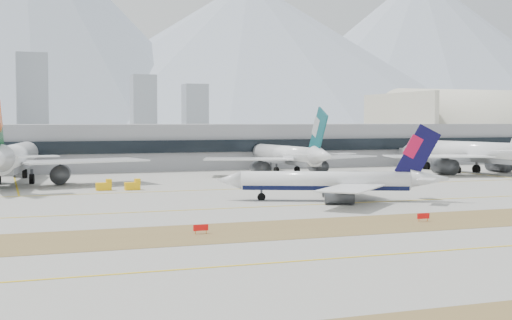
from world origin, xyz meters
name	(u,v)px	position (x,y,z in m)	size (l,w,h in m)	color
ground	(269,203)	(0.00, 0.00, 0.00)	(3000.00, 3000.00, 0.00)	#9C9A92
apron_markings	(423,250)	(0.00, -53.95, 0.02)	(360.00, 122.22, 0.06)	brown
taxiing_airliner	(334,182)	(13.90, -0.06, 3.80)	(44.47, 37.65, 15.74)	white
widebody_eva	(14,159)	(-46.17, 60.71, 6.43)	(67.15, 66.36, 24.21)	white
widebody_cathay	(288,156)	(32.94, 70.44, 5.41)	(57.06, 55.79, 20.35)	white
widebody_china_air	(470,153)	(86.99, 54.69, 6.18)	(64.79, 63.84, 23.26)	white
terminal	(152,146)	(0.00, 114.84, 7.50)	(280.00, 43.10, 15.00)	gray
hangar	(485,157)	(154.56, 135.00, 0.14)	(91.00, 60.00, 60.00)	beige
hold_sign_left	(201,228)	(-22.65, -32.00, 0.88)	(2.20, 0.15, 1.35)	red
hold_sign_right	(423,216)	(14.21, -32.00, 0.88)	(2.20, 0.15, 1.35)	red
gse_extra	(133,185)	(-20.32, 36.27, 1.05)	(3.55, 2.00, 2.60)	yellow
gse_b	(104,186)	(-26.78, 37.49, 1.05)	(3.55, 2.00, 2.60)	yellow
gse_c	(265,178)	(16.60, 46.75, 1.05)	(3.55, 2.00, 2.60)	yellow
mountain_ridge	(41,40)	(33.00, 1404.14, 181.85)	(2830.00, 1120.00, 470.00)	#9EA8B7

